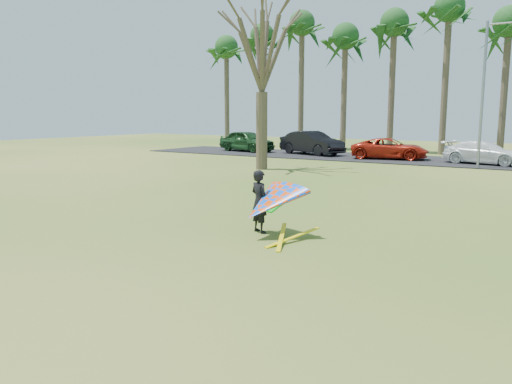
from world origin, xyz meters
The scene contains 16 objects.
ground centered at (0.00, 0.00, 0.00)m, with size 100.00×100.00×0.00m, color #235412.
parking_strip centered at (0.00, 25.00, 0.03)m, with size 46.00×7.00×0.06m, color black.
palm_0 centered at (-22.00, 31.00, 9.17)m, with size 4.84×4.84×10.84m.
palm_1 centered at (-18.00, 31.00, 9.85)m, with size 4.84×4.84×11.54m.
palm_2 centered at (-14.00, 31.00, 10.52)m, with size 4.84×4.84×12.24m.
palm_3 centered at (-10.00, 31.00, 9.17)m, with size 4.84×4.84×10.84m.
palm_4 centered at (-6.00, 31.00, 9.85)m, with size 4.84×4.84×11.54m.
palm_5 centered at (-2.00, 31.00, 10.52)m, with size 4.84×4.84×12.24m.
palm_6 centered at (2.00, 31.00, 9.17)m, with size 4.84×4.84×10.84m.
bare_tree_left centered at (-8.00, 15.00, 6.92)m, with size 6.60×6.60×9.70m.
streetlight centered at (2.16, 22.00, 4.46)m, with size 2.28×0.18×8.00m.
car_0 centered at (-15.77, 25.09, 0.90)m, with size 1.98×4.91×1.67m, color #183C1A.
car_1 centered at (-9.94, 25.07, 0.92)m, with size 1.82×5.21×1.72m, color black.
car_2 centered at (-3.87, 24.46, 0.75)m, with size 2.30×4.98×1.38m, color #AD1E0D.
car_3 centered at (1.97, 24.20, 0.74)m, with size 1.92×4.71×1.37m, color white.
kite_flyer centered at (0.31, 2.09, 0.84)m, with size 2.13×2.39×2.02m.
Camera 1 is at (6.63, -8.29, 3.01)m, focal length 35.00 mm.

